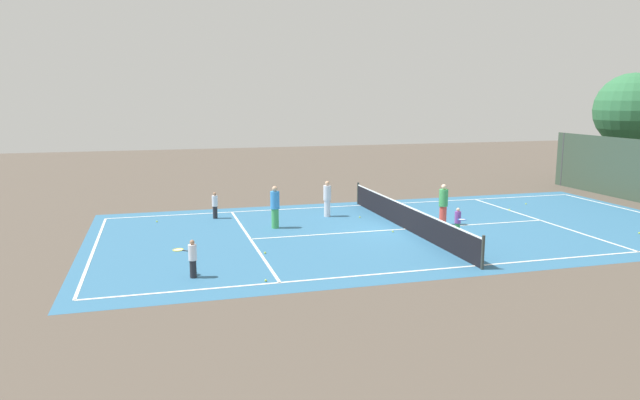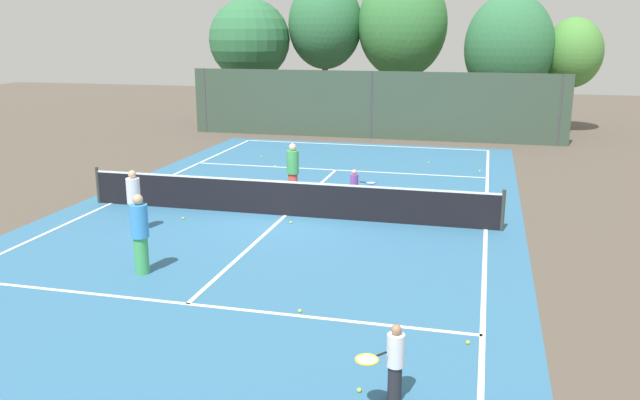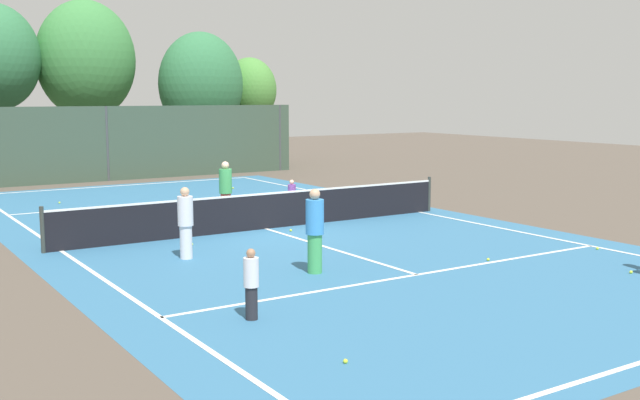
# 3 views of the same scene
# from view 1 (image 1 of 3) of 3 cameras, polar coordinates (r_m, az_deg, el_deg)

# --- Properties ---
(ground_plane) EXTENTS (80.00, 80.00, 0.00)m
(ground_plane) POSITION_cam_1_polar(r_m,az_deg,el_deg) (24.37, 8.29, -2.81)
(ground_plane) COLOR brown
(court_surface) EXTENTS (13.00, 25.00, 0.01)m
(court_surface) POSITION_cam_1_polar(r_m,az_deg,el_deg) (24.37, 8.29, -2.81)
(court_surface) COLOR teal
(court_surface) RESTS_ON ground_plane
(tennis_net) EXTENTS (11.90, 0.10, 1.10)m
(tennis_net) POSITION_cam_1_polar(r_m,az_deg,el_deg) (24.26, 8.32, -1.64)
(tennis_net) COLOR #333833
(tennis_net) RESTS_ON ground_plane
(tree_4) EXTENTS (4.41, 4.41, 6.75)m
(tree_4) POSITION_cam_1_polar(r_m,az_deg,el_deg) (40.11, 28.00, 7.67)
(tree_4) COLOR brown
(tree_4) RESTS_ON ground_plane
(player_0) EXTENTS (0.37, 0.37, 1.75)m
(player_0) POSITION_cam_1_polar(r_m,az_deg,el_deg) (25.25, 11.86, -0.40)
(player_0) COLOR #E54C3F
(player_0) RESTS_ON ground_plane
(player_1) EXTENTS (0.25, 0.25, 1.18)m
(player_1) POSITION_cam_1_polar(r_m,az_deg,el_deg) (26.51, -10.14, -0.49)
(player_1) COLOR #232328
(player_1) RESTS_ON ground_plane
(player_2) EXTENTS (0.38, 0.38, 1.76)m
(player_2) POSITION_cam_1_polar(r_m,az_deg,el_deg) (24.21, -4.38, -0.65)
(player_2) COLOR #3FA559
(player_2) RESTS_ON ground_plane
(player_3) EXTENTS (0.69, 0.76, 1.17)m
(player_3) POSITION_cam_1_polar(r_m,az_deg,el_deg) (18.06, -12.31, -5.50)
(player_3) COLOR #232328
(player_3) RESTS_ON ground_plane
(player_4) EXTENTS (0.82, 0.42, 1.13)m
(player_4) POSITION_cam_1_polar(r_m,az_deg,el_deg) (23.36, 13.22, -2.05)
(player_4) COLOR #3FA559
(player_4) RESTS_ON ground_plane
(player_5) EXTENTS (0.35, 0.35, 1.62)m
(player_5) POSITION_cam_1_polar(r_m,az_deg,el_deg) (26.48, 0.70, 0.15)
(player_5) COLOR silver
(player_5) RESTS_ON ground_plane
(tennis_ball_0) EXTENTS (0.07, 0.07, 0.07)m
(tennis_ball_0) POSITION_cam_1_polar(r_m,az_deg,el_deg) (20.51, -5.35, -5.11)
(tennis_ball_0) COLOR #CCE533
(tennis_ball_0) RESTS_ON ground_plane
(tennis_ball_1) EXTENTS (0.07, 0.07, 0.07)m
(tennis_ball_1) POSITION_cam_1_polar(r_m,az_deg,el_deg) (17.52, -5.28, -7.77)
(tennis_ball_1) COLOR #CCE533
(tennis_ball_1) RESTS_ON ground_plane
(tennis_ball_2) EXTENTS (0.07, 0.07, 0.07)m
(tennis_ball_2) POSITION_cam_1_polar(r_m,az_deg,el_deg) (18.71, -11.96, -6.78)
(tennis_ball_2) COLOR #CCE533
(tennis_ball_2) RESTS_ON ground_plane
(tennis_ball_4) EXTENTS (0.07, 0.07, 0.07)m
(tennis_ball_4) POSITION_cam_1_polar(r_m,az_deg,el_deg) (26.52, 28.52, -2.82)
(tennis_ball_4) COLOR #CCE533
(tennis_ball_4) RESTS_ON ground_plane
(tennis_ball_5) EXTENTS (0.07, 0.07, 0.07)m
(tennis_ball_5) POSITION_cam_1_polar(r_m,az_deg,el_deg) (26.39, -15.52, -2.02)
(tennis_ball_5) COLOR #CCE533
(tennis_ball_5) RESTS_ON ground_plane
(tennis_ball_6) EXTENTS (0.07, 0.07, 0.07)m
(tennis_ball_6) POSITION_cam_1_polar(r_m,az_deg,el_deg) (31.34, 19.33, -0.35)
(tennis_ball_6) COLOR #CCE533
(tennis_ball_6) RESTS_ON ground_plane
(tennis_ball_7) EXTENTS (0.07, 0.07, 0.07)m
(tennis_ball_7) POSITION_cam_1_polar(r_m,az_deg,el_deg) (23.75, 7.07, -3.04)
(tennis_ball_7) COLOR #CCE533
(tennis_ball_7) RESTS_ON ground_plane
(tennis_ball_8) EXTENTS (0.07, 0.07, 0.07)m
(tennis_ball_8) POSITION_cam_1_polar(r_m,az_deg,el_deg) (26.38, 3.88, -1.67)
(tennis_ball_8) COLOR #CCE533
(tennis_ball_8) RESTS_ON ground_plane
(tennis_ball_9) EXTENTS (0.07, 0.07, 0.07)m
(tennis_ball_9) POSITION_cam_1_polar(r_m,az_deg,el_deg) (29.46, 17.86, -0.90)
(tennis_ball_9) COLOR #CCE533
(tennis_ball_9) RESTS_ON ground_plane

